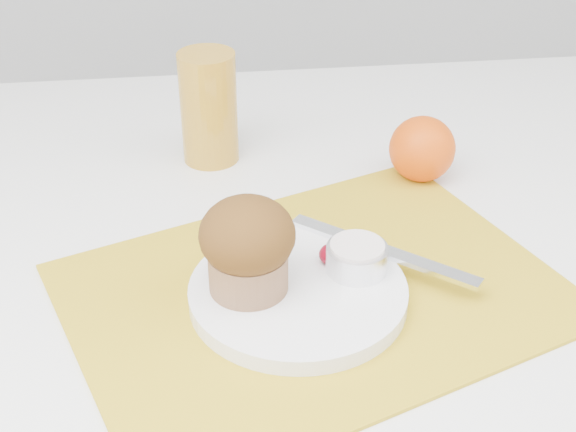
{
  "coord_description": "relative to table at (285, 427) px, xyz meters",
  "views": [
    {
      "loc": [
        -0.09,
        -0.74,
        1.24
      ],
      "look_at": [
        -0.01,
        -0.05,
        0.8
      ],
      "focal_mm": 50.0,
      "sensor_mm": 36.0,
      "label": 1
    }
  ],
  "objects": [
    {
      "name": "orange",
      "position": [
        0.17,
        0.04,
        0.41
      ],
      "size": [
        0.08,
        0.08,
        0.08
      ],
      "primitive_type": "sphere",
      "color": "#F25408",
      "rests_on": "table"
    },
    {
      "name": "juice_glass",
      "position": [
        -0.08,
        0.12,
        0.45
      ],
      "size": [
        0.08,
        0.08,
        0.14
      ],
      "primitive_type": "cylinder",
      "rotation": [
        0.0,
        0.0,
        -0.11
      ],
      "color": "#C38D24",
      "rests_on": "table"
    },
    {
      "name": "raspberry_near",
      "position": [
        0.03,
        -0.15,
        0.4
      ],
      "size": [
        0.02,
        0.02,
        0.02
      ],
      "primitive_type": "ellipsoid",
      "color": "#5E0502",
      "rests_on": "plate"
    },
    {
      "name": "muffin",
      "position": [
        -0.06,
        -0.18,
        0.44
      ],
      "size": [
        0.09,
        0.09,
        0.1
      ],
      "color": "#936847",
      "rests_on": "plate"
    },
    {
      "name": "table",
      "position": [
        0.0,
        0.0,
        0.0
      ],
      "size": [
        1.2,
        0.8,
        0.75
      ],
      "primitive_type": "cube",
      "color": "white",
      "rests_on": "ground"
    },
    {
      "name": "butter_knife",
      "position": [
        0.08,
        -0.14,
        0.4
      ],
      "size": [
        0.17,
        0.15,
        0.01
      ],
      "primitive_type": "cube",
      "rotation": [
        0.0,
        0.0,
        -0.7
      ],
      "color": "silver",
      "rests_on": "plate"
    },
    {
      "name": "ramekin",
      "position": [
        0.05,
        -0.16,
        0.41
      ],
      "size": [
        0.08,
        0.08,
        0.03
      ],
      "primitive_type": "cylinder",
      "rotation": [
        0.0,
        0.0,
        -0.33
      ],
      "color": "silver",
      "rests_on": "plate"
    },
    {
      "name": "placemat",
      "position": [
        0.01,
        -0.17,
        0.38
      ],
      "size": [
        0.56,
        0.49,
        0.0
      ],
      "primitive_type": "cube",
      "rotation": [
        0.0,
        0.0,
        0.36
      ],
      "color": "gold",
      "rests_on": "table"
    },
    {
      "name": "raspberry_far",
      "position": [
        0.03,
        -0.15,
        0.41
      ],
      "size": [
        0.02,
        0.02,
        0.02
      ],
      "primitive_type": "ellipsoid",
      "color": "#5B020F",
      "rests_on": "plate"
    },
    {
      "name": "cream",
      "position": [
        0.05,
        -0.16,
        0.42
      ],
      "size": [
        0.07,
        0.07,
        0.01
      ],
      "primitive_type": "cylinder",
      "rotation": [
        0.0,
        0.0,
        -0.37
      ],
      "color": "white",
      "rests_on": "ramekin"
    },
    {
      "name": "plate",
      "position": [
        -0.01,
        -0.18,
        0.39
      ],
      "size": [
        0.21,
        0.21,
        0.02
      ],
      "primitive_type": "cylinder",
      "rotation": [
        0.0,
        0.0,
        0.0
      ],
      "color": "white",
      "rests_on": "placemat"
    }
  ]
}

